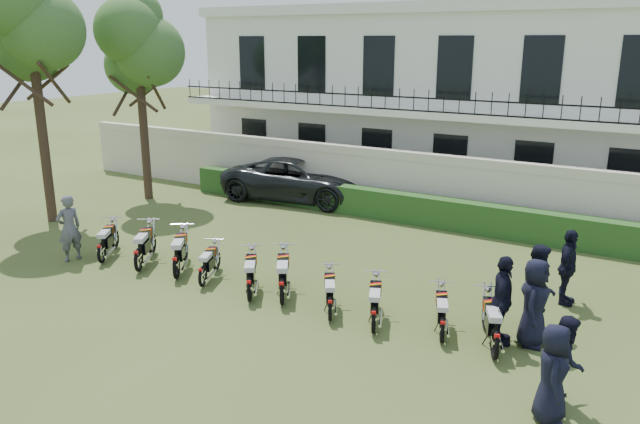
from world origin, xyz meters
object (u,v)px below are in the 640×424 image
(tree_west_mid, at_px, (30,20))
(motorcycle_8, at_px, (442,324))
(motorcycle_3, at_px, (202,271))
(officer_1, at_px, (567,360))
(suv, at_px, (300,179))
(motorcycle_2, at_px, (176,261))
(officer_0, at_px, (553,373))
(motorcycle_1, at_px, (138,254))
(motorcycle_9, at_px, (495,337))
(motorcycle_0, at_px, (101,248))
(motorcycle_5, at_px, (282,285))
(motorcycle_4, at_px, (249,284))
(motorcycle_6, at_px, (330,303))
(officer_4, at_px, (539,286))
(motorcycle_7, at_px, (374,314))
(officer_3, at_px, (534,303))
(inspector, at_px, (69,228))
(officer_2, at_px, (502,300))
(officer_5, at_px, (568,267))
(tree_west_near, at_px, (138,44))

(tree_west_mid, bearing_deg, motorcycle_8, -6.34)
(motorcycle_3, relative_size, officer_1, 1.01)
(motorcycle_3, distance_m, suv, 9.19)
(motorcycle_2, bearing_deg, suv, 67.68)
(motorcycle_2, distance_m, officer_0, 9.76)
(motorcycle_1, xyz_separation_m, motorcycle_9, (9.56, 0.21, -0.03))
(motorcycle_0, xyz_separation_m, motorcycle_9, (10.94, 0.27, 0.02))
(motorcycle_5, height_order, motorcycle_8, motorcycle_5)
(tree_west_mid, relative_size, motorcycle_2, 4.97)
(suv, bearing_deg, motorcycle_4, -161.92)
(motorcycle_6, relative_size, officer_4, 0.83)
(motorcycle_4, bearing_deg, motorcycle_2, 141.89)
(motorcycle_4, height_order, motorcycle_7, motorcycle_4)
(officer_3, distance_m, officer_4, 0.95)
(officer_3, bearing_deg, suv, 52.94)
(motorcycle_3, distance_m, officer_1, 8.84)
(tree_west_mid, xyz_separation_m, officer_0, (17.18, -3.27, -5.82))
(inspector, bearing_deg, motorcycle_2, 109.06)
(officer_1, relative_size, officer_2, 0.85)
(motorcycle_3, height_order, officer_3, officer_3)
(officer_3, bearing_deg, motorcycle_0, 95.14)
(motorcycle_0, distance_m, suv, 8.95)
(motorcycle_9, bearing_deg, motorcycle_7, 160.67)
(motorcycle_6, distance_m, officer_2, 3.67)
(motorcycle_4, xyz_separation_m, officer_5, (6.43, 3.82, 0.43))
(suv, relative_size, officer_0, 3.50)
(motorcycle_2, bearing_deg, officer_3, -26.91)
(motorcycle_1, distance_m, motorcycle_5, 4.54)
(officer_4, bearing_deg, motorcycle_7, 114.90)
(motorcycle_6, bearing_deg, motorcycle_3, 148.33)
(motorcycle_2, distance_m, motorcycle_3, 0.94)
(motorcycle_9, bearing_deg, officer_4, 56.09)
(motorcycle_1, xyz_separation_m, officer_4, (9.90, 2.17, 0.42))
(suv, bearing_deg, officer_5, -123.16)
(motorcycle_0, bearing_deg, motorcycle_9, -31.17)
(motorcycle_5, xyz_separation_m, officer_3, (5.49, 1.04, 0.42))
(officer_0, bearing_deg, officer_3, 5.70)
(officer_1, bearing_deg, motorcycle_4, 81.65)
(tree_west_mid, height_order, motorcycle_2, tree_west_mid)
(motorcycle_7, xyz_separation_m, officer_1, (3.95, -0.61, 0.34))
(officer_2, bearing_deg, motorcycle_4, 86.83)
(tree_west_mid, distance_m, motorcycle_5, 12.58)
(motorcycle_3, xyz_separation_m, motorcycle_4, (1.59, -0.14, 0.05))
(motorcycle_8, height_order, officer_3, officer_3)
(tree_west_near, distance_m, officer_4, 16.88)
(motorcycle_6, relative_size, motorcycle_9, 0.85)
(motorcycle_8, xyz_separation_m, officer_0, (2.46, -1.64, 0.41))
(motorcycle_5, height_order, motorcycle_9, motorcycle_5)
(motorcycle_3, xyz_separation_m, officer_2, (7.26, 0.90, 0.51))
(motorcycle_8, bearing_deg, motorcycle_7, 171.12)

